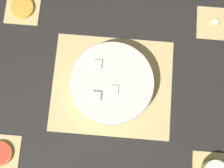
% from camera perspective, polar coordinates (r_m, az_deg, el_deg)
% --- Properties ---
extents(ground_plane, '(6.00, 6.00, 0.00)m').
position_cam_1_polar(ground_plane, '(1.11, -0.00, -0.31)').
color(ground_plane, black).
extents(bamboo_mat_center, '(0.43, 0.36, 0.01)m').
position_cam_1_polar(bamboo_mat_center, '(1.11, -0.00, -0.28)').
color(bamboo_mat_center, '#D6B775').
rests_on(bamboo_mat_center, ground_plane).
extents(coaster_mat_near_left, '(0.13, 0.13, 0.01)m').
position_cam_1_polar(coaster_mat_near_left, '(1.24, 18.17, 10.52)').
color(coaster_mat_near_left, '#D6B775').
rests_on(coaster_mat_near_left, ground_plane).
extents(coaster_mat_near_right, '(0.13, 0.13, 0.01)m').
position_cam_1_polar(coaster_mat_near_right, '(1.25, -16.02, 13.16)').
color(coaster_mat_near_right, '#D6B775').
rests_on(coaster_mat_near_right, ground_plane).
extents(coaster_mat_far_right, '(0.13, 0.13, 0.01)m').
position_cam_1_polar(coaster_mat_far_right, '(1.15, -19.67, -11.86)').
color(coaster_mat_far_right, '#D6B775').
rests_on(coaster_mat_far_right, ground_plane).
extents(fruit_salad_bowl, '(0.29, 0.29, 0.07)m').
position_cam_1_polar(fruit_salad_bowl, '(1.07, -0.06, 0.13)').
color(fruit_salad_bowl, silver).
rests_on(fruit_salad_bowl, bamboo_mat_center).
extents(orange_slice_whole, '(0.09, 0.09, 0.01)m').
position_cam_1_polar(orange_slice_whole, '(1.24, -16.12, 13.31)').
color(orange_slice_whole, '#F9A338').
rests_on(orange_slice_whole, coaster_mat_near_right).
extents(banana_coin_single, '(0.03, 0.03, 0.01)m').
position_cam_1_polar(banana_coin_single, '(1.23, 18.28, 10.65)').
color(banana_coin_single, '#F7EFC6').
rests_on(banana_coin_single, coaster_mat_near_left).
extents(grapefruit_slice, '(0.09, 0.09, 0.01)m').
position_cam_1_polar(grapefruit_slice, '(1.15, -19.82, -11.86)').
color(grapefruit_slice, red).
rests_on(grapefruit_slice, coaster_mat_far_right).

